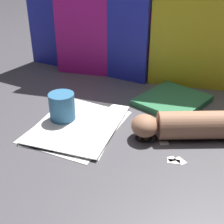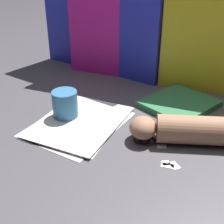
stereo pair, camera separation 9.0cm
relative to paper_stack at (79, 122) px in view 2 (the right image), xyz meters
name	(u,v)px [view 2 (the right image)]	position (x,y,z in m)	size (l,w,h in m)	color
ground_plane	(117,132)	(0.13, 0.01, 0.00)	(6.00, 6.00, 0.00)	#4C494F
backdrop_panel_left	(97,7)	(-0.17, 0.42, 0.26)	(0.56, 0.10, 0.53)	#2833D1
backdrop_panel_center	(169,14)	(0.13, 0.42, 0.26)	(0.80, 0.09, 0.53)	#D81E9E
paper_stack	(79,122)	(0.00, 0.00, 0.00)	(0.26, 0.33, 0.01)	white
book_closed	(179,104)	(0.24, 0.25, 0.01)	(0.26, 0.28, 0.02)	#2D7247
scissors	(146,135)	(0.21, 0.02, 0.00)	(0.09, 0.15, 0.01)	silver
hand_forearm	(185,130)	(0.31, 0.05, 0.04)	(0.30, 0.18, 0.08)	#A87556
paper_scrap_near	(167,165)	(0.31, -0.08, 0.00)	(0.03, 0.02, 0.00)	white
paper_scrap_mid	(162,146)	(0.27, 0.00, 0.00)	(0.03, 0.03, 0.00)	white
paper_scrap_far	(174,165)	(0.32, -0.07, 0.00)	(0.04, 0.03, 0.00)	white
paper_scrap_side	(166,163)	(0.30, -0.07, 0.00)	(0.03, 0.03, 0.00)	white
mug	(65,105)	(-0.06, 0.01, 0.04)	(0.08, 0.08, 0.09)	teal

